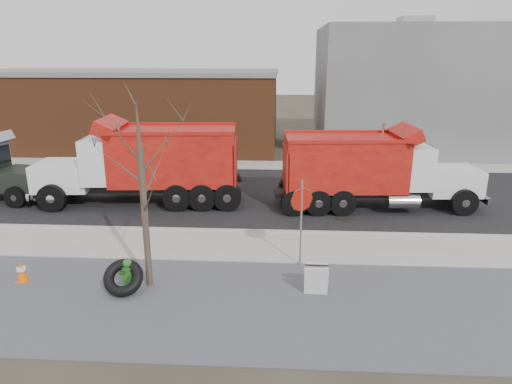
# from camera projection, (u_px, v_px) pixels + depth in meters

# --- Properties ---
(ground) EXTENTS (120.00, 120.00, 0.00)m
(ground) POSITION_uv_depth(u_px,v_px,m) (266.00, 250.00, 15.29)
(ground) COLOR #383328
(ground) RESTS_ON ground
(gravel_verge) EXTENTS (60.00, 5.00, 0.03)m
(gravel_verge) POSITION_uv_depth(u_px,v_px,m) (261.00, 305.00, 11.95)
(gravel_verge) COLOR slate
(gravel_verge) RESTS_ON ground
(sidewalk) EXTENTS (60.00, 2.50, 0.06)m
(sidewalk) POSITION_uv_depth(u_px,v_px,m) (266.00, 246.00, 15.52)
(sidewalk) COLOR #9E9B93
(sidewalk) RESTS_ON ground
(curb) EXTENTS (60.00, 0.15, 0.11)m
(curb) POSITION_uv_depth(u_px,v_px,m) (267.00, 231.00, 16.76)
(curb) COLOR #9E9B93
(curb) RESTS_ON ground
(road) EXTENTS (60.00, 9.40, 0.02)m
(road) POSITION_uv_depth(u_px,v_px,m) (271.00, 194.00, 21.31)
(road) COLOR black
(road) RESTS_ON ground
(far_sidewalk) EXTENTS (60.00, 2.00, 0.06)m
(far_sidewalk) POSITION_uv_depth(u_px,v_px,m) (273.00, 165.00, 26.74)
(far_sidewalk) COLOR #9E9B93
(far_sidewalk) RESTS_ON ground
(building_grey) EXTENTS (12.00, 10.00, 8.00)m
(building_grey) POSITION_uv_depth(u_px,v_px,m) (409.00, 89.00, 30.82)
(building_grey) COLOR gray
(building_grey) RESTS_ON ground
(building_brick) EXTENTS (20.20, 8.20, 5.30)m
(building_brick) POSITION_uv_depth(u_px,v_px,m) (130.00, 109.00, 31.30)
(building_brick) COLOR brown
(building_brick) RESTS_ON ground
(bare_tree) EXTENTS (3.20, 3.20, 5.20)m
(bare_tree) POSITION_uv_depth(u_px,v_px,m) (142.00, 173.00, 12.02)
(bare_tree) COLOR #382D23
(bare_tree) RESTS_ON ground
(fire_hydrant) EXTENTS (0.53, 0.52, 0.94)m
(fire_hydrant) POSITION_uv_depth(u_px,v_px,m) (128.00, 275.00, 12.65)
(fire_hydrant) COLOR #2D6A28
(fire_hydrant) RESTS_ON ground
(truck_tire) EXTENTS (1.19, 1.11, 0.97)m
(truck_tire) POSITION_uv_depth(u_px,v_px,m) (123.00, 278.00, 12.43)
(truck_tire) COLOR black
(truck_tire) RESTS_ON ground
(stop_sign) EXTENTS (0.67, 0.38, 2.76)m
(stop_sign) POSITION_uv_depth(u_px,v_px,m) (301.00, 209.00, 13.63)
(stop_sign) COLOR gray
(stop_sign) RESTS_ON ground
(sandwich_board) EXTENTS (0.64, 0.42, 0.88)m
(sandwich_board) POSITION_uv_depth(u_px,v_px,m) (316.00, 279.00, 12.34)
(sandwich_board) COLOR silver
(sandwich_board) RESTS_ON ground
(traffic_cone_near) EXTENTS (0.34, 0.34, 0.65)m
(traffic_cone_near) POSITION_uv_depth(u_px,v_px,m) (22.00, 271.00, 13.11)
(traffic_cone_near) COLOR #F85E07
(traffic_cone_near) RESTS_ON ground
(dump_truck_red_a) EXTENTS (8.62, 2.89, 3.46)m
(dump_truck_red_a) POSITION_uv_depth(u_px,v_px,m) (370.00, 167.00, 19.04)
(dump_truck_red_a) COLOR black
(dump_truck_red_a) RESTS_ON ground
(dump_truck_red_b) EXTENTS (8.90, 3.12, 3.71)m
(dump_truck_red_b) POSITION_uv_depth(u_px,v_px,m) (148.00, 161.00, 19.59)
(dump_truck_red_b) COLOR black
(dump_truck_red_b) RESTS_ON ground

